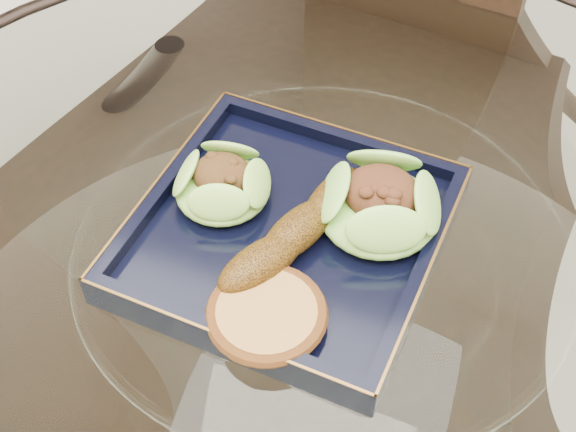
% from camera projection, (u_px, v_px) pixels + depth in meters
% --- Properties ---
extents(dining_table, '(1.13, 1.13, 0.77)m').
position_uv_depth(dining_table, '(316.00, 376.00, 0.85)').
color(dining_table, white).
rests_on(dining_table, ground).
extents(dining_chair, '(0.45, 0.45, 0.92)m').
position_uv_depth(dining_chair, '(336.00, 158.00, 1.18)').
color(dining_chair, black).
rests_on(dining_chair, ground).
extents(navy_plate, '(0.29, 0.29, 0.02)m').
position_uv_depth(navy_plate, '(288.00, 237.00, 0.75)').
color(navy_plate, black).
rests_on(navy_plate, dining_table).
extents(lettuce_wrap_left, '(0.11, 0.11, 0.03)m').
position_uv_depth(lettuce_wrap_left, '(222.00, 186.00, 0.75)').
color(lettuce_wrap_left, '#66A931').
rests_on(lettuce_wrap_left, navy_plate).
extents(lettuce_wrap_right, '(0.13, 0.13, 0.04)m').
position_uv_depth(lettuce_wrap_right, '(379.00, 207.00, 0.73)').
color(lettuce_wrap_right, '#5FA831').
rests_on(lettuce_wrap_right, navy_plate).
extents(roasted_plantain, '(0.10, 0.18, 0.03)m').
position_uv_depth(roasted_plantain, '(298.00, 230.00, 0.72)').
color(roasted_plantain, '#573509').
rests_on(roasted_plantain, navy_plate).
extents(crumb_patty, '(0.11, 0.11, 0.02)m').
position_uv_depth(crumb_patty, '(267.00, 316.00, 0.67)').
color(crumb_patty, '#A77037').
rests_on(crumb_patty, navy_plate).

